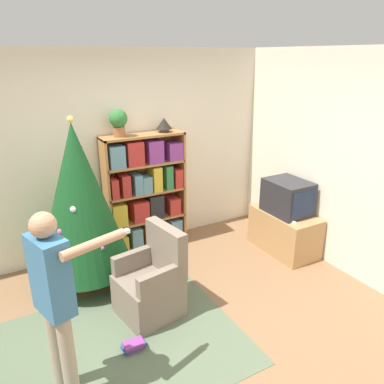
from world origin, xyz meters
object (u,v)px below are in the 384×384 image
at_px(bookshelf, 146,193).
at_px(television, 288,197).
at_px(christmas_tree, 79,200).
at_px(table_lamp, 164,124).
at_px(standing_person, 55,295).
at_px(armchair, 152,285).
at_px(potted_plant, 118,121).

height_order(bookshelf, television, bookshelf).
relative_size(christmas_tree, table_lamp, 9.67).
xyz_separation_m(bookshelf, christmas_tree, (-0.96, -0.48, 0.26)).
distance_m(christmas_tree, standing_person, 1.55).
bearing_deg(bookshelf, christmas_tree, -153.40).
distance_m(armchair, table_lamp, 2.07).
bearing_deg(potted_plant, bookshelf, -2.01).
bearing_deg(bookshelf, standing_person, -127.55).
relative_size(bookshelf, potted_plant, 4.77).
relative_size(bookshelf, christmas_tree, 0.81).
bearing_deg(christmas_tree, standing_person, -110.02).
xyz_separation_m(bookshelf, table_lamp, (0.30, 0.01, 0.89)).
xyz_separation_m(christmas_tree, armchair, (0.45, -0.86, -0.71)).
bearing_deg(standing_person, potted_plant, 131.61).
relative_size(television, christmas_tree, 0.30).
bearing_deg(bookshelf, potted_plant, 177.99).
height_order(standing_person, potted_plant, potted_plant).
bearing_deg(potted_plant, standing_person, -121.38).
distance_m(television, table_lamp, 1.85).
distance_m(television, potted_plant, 2.34).
bearing_deg(potted_plant, christmas_tree, -143.26).
bearing_deg(potted_plant, armchair, -98.80).
relative_size(bookshelf, armchair, 1.70).
xyz_separation_m(television, potted_plant, (-1.87, 1.01, 0.99)).
relative_size(armchair, table_lamp, 4.60).
bearing_deg(christmas_tree, television, -11.64).
relative_size(bookshelf, television, 2.72).
xyz_separation_m(armchair, table_lamp, (0.81, 1.35, 1.35)).
height_order(television, potted_plant, potted_plant).
height_order(bookshelf, armchair, bookshelf).
height_order(television, armchair, television).
xyz_separation_m(television, christmas_tree, (-2.52, 0.52, 0.27)).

